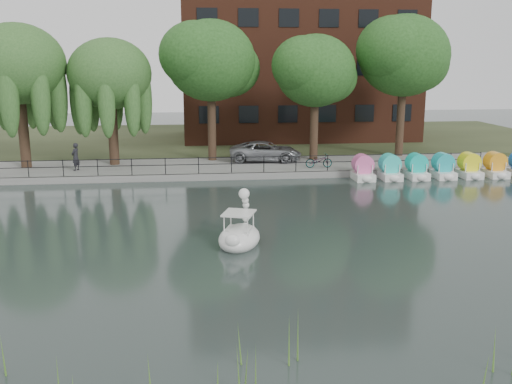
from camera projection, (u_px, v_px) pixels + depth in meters
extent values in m
plane|color=#343F3B|center=(254.00, 248.00, 22.18)|extent=(120.00, 120.00, 0.00)
cube|color=gray|center=(229.00, 168.00, 37.63)|extent=(40.00, 6.00, 0.40)
cube|color=gray|center=(232.00, 176.00, 34.77)|extent=(40.00, 0.25, 0.40)
cube|color=#47512D|center=(219.00, 139.00, 51.19)|extent=(60.00, 22.00, 0.36)
cylinder|color=black|center=(231.00, 157.00, 34.71)|extent=(32.00, 0.04, 0.04)
cylinder|color=black|center=(231.00, 164.00, 34.80)|extent=(32.00, 0.04, 0.04)
cylinder|color=black|center=(231.00, 165.00, 34.81)|extent=(0.05, 0.05, 1.00)
cube|color=#4C1E16|center=(297.00, 34.00, 49.86)|extent=(20.00, 10.00, 18.00)
cylinder|color=#473323|center=(24.00, 135.00, 36.22)|extent=(0.60, 0.60, 4.20)
ellipsoid|color=#4C7E3A|center=(17.00, 64.00, 35.22)|extent=(5.88, 5.88, 5.00)
cylinder|color=#473323|center=(113.00, 136.00, 37.33)|extent=(0.60, 0.60, 3.80)
ellipsoid|color=#4C7E3A|center=(110.00, 74.00, 36.43)|extent=(5.32, 5.32, 4.52)
cylinder|color=#473323|center=(212.00, 127.00, 38.91)|extent=(0.60, 0.60, 4.50)
ellipsoid|color=#3A762D|center=(211.00, 61.00, 37.90)|extent=(6.00, 6.00, 5.10)
cylinder|color=#473323|center=(314.00, 130.00, 39.22)|extent=(0.60, 0.60, 4.05)
ellipsoid|color=#3A762D|center=(315.00, 71.00, 38.31)|extent=(5.40, 5.40, 4.59)
cylinder|color=#473323|center=(400.00, 123.00, 40.80)|extent=(0.60, 0.60, 4.72)
ellipsoid|color=#3A762D|center=(404.00, 56.00, 39.74)|extent=(6.30, 6.30, 5.36)
imported|color=gray|center=(266.00, 150.00, 38.75)|extent=(3.42, 5.91, 1.55)
imported|color=gray|center=(319.00, 160.00, 36.45)|extent=(0.60, 1.72, 1.00)
imported|color=black|center=(75.00, 155.00, 35.42)|extent=(0.73, 0.85, 1.98)
ellipsoid|color=white|center=(239.00, 238.00, 22.46)|extent=(2.29, 2.87, 0.55)
cube|color=white|center=(239.00, 232.00, 22.30)|extent=(1.32, 1.38, 0.28)
cube|color=white|center=(239.00, 213.00, 22.18)|extent=(1.49, 1.55, 0.06)
ellipsoid|color=white|center=(232.00, 241.00, 21.39)|extent=(0.70, 0.62, 0.52)
sphere|color=white|center=(244.00, 194.00, 22.88)|extent=(0.44, 0.44, 0.44)
cone|color=black|center=(246.00, 193.00, 23.17)|extent=(0.25, 0.29, 0.18)
cylinder|color=yellow|center=(245.00, 193.00, 23.04)|extent=(0.26, 0.16, 0.24)
cube|color=white|center=(363.00, 176.00, 34.75)|extent=(1.15, 1.70, 0.44)
cylinder|color=pink|center=(363.00, 164.00, 34.68)|extent=(0.90, 1.20, 0.90)
cube|color=white|center=(390.00, 176.00, 34.93)|extent=(1.15, 1.70, 0.44)
cylinder|color=#2FD3C6|center=(390.00, 164.00, 34.86)|extent=(0.90, 1.20, 0.90)
cube|color=white|center=(416.00, 175.00, 35.11)|extent=(1.15, 1.70, 0.44)
cylinder|color=#13C5B4|center=(417.00, 163.00, 35.04)|extent=(0.90, 1.20, 0.90)
cube|color=white|center=(443.00, 174.00, 35.29)|extent=(1.15, 1.70, 0.44)
cylinder|color=#22B4BB|center=(443.00, 163.00, 35.22)|extent=(0.90, 1.20, 0.90)
cube|color=white|center=(469.00, 174.00, 35.47)|extent=(1.15, 1.70, 0.44)
cylinder|color=yellow|center=(469.00, 162.00, 35.41)|extent=(0.90, 1.20, 0.90)
cube|color=white|center=(495.00, 173.00, 35.65)|extent=(1.15, 1.70, 0.44)
cylinder|color=orange|center=(495.00, 162.00, 35.59)|extent=(0.90, 1.20, 0.90)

